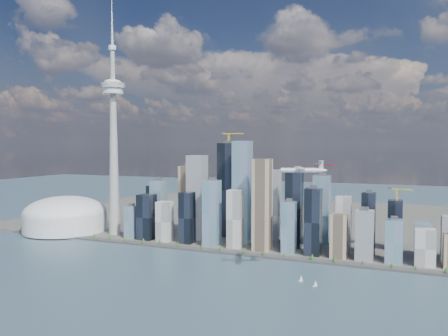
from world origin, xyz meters
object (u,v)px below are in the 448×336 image
at_px(needle_tower, 113,137).
at_px(airplane, 302,170).
at_px(sailboat_east, 301,279).
at_px(sailboat_west, 315,284).
at_px(dome_stadium, 65,216).

xyz_separation_m(needle_tower, airplane, (489.94, -187.41, -58.29)).
bearing_deg(needle_tower, sailboat_east, -20.37).
bearing_deg(sailboat_west, sailboat_east, 126.26).
relative_size(airplane, sailboat_west, 7.10).
xyz_separation_m(airplane, sailboat_east, (-1.89, 6.22, -174.25)).
height_order(needle_tower, airplane, needle_tower).
relative_size(dome_stadium, sailboat_east, 19.43).
xyz_separation_m(sailboat_west, sailboat_east, (-26.06, 17.90, -0.08)).
bearing_deg(sailboat_west, needle_tower, 139.57).
relative_size(airplane, sailboat_east, 7.28).
height_order(airplane, sailboat_east, airplane).
bearing_deg(sailboat_east, airplane, -91.83).
distance_m(needle_tower, airplane, 527.79).
height_order(sailboat_west, sailboat_east, sailboat_west).
distance_m(airplane, sailboat_east, 174.37).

